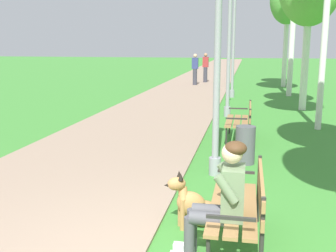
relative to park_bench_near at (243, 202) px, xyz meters
name	(u,v)px	position (x,y,z in m)	size (l,w,h in m)	color
paved_path	(206,76)	(-2.78, 23.15, -0.49)	(3.59, 60.00, 0.04)	gray
park_bench_near	(243,202)	(0.00, 0.00, 0.00)	(0.55, 1.50, 0.85)	olive
park_bench_mid	(242,118)	(-0.11, 5.04, 0.00)	(0.55, 1.50, 0.85)	olive
person_seated_on_near_bench	(222,196)	(-0.21, -0.29, 0.17)	(0.74, 0.49, 1.25)	#4C4C51
dog_shepherd	(196,206)	(-0.56, 0.40, -0.25)	(0.79, 0.45, 0.71)	#B27F47
lamp_post_near	(218,33)	(-0.49, 2.44, 1.82)	(0.24, 0.24, 4.51)	gray
lamp_post_mid	(229,34)	(-0.59, 8.12, 1.95)	(0.24, 0.24, 4.76)	gray
lamp_post_far	(234,41)	(-0.65, 12.67, 1.75)	(0.24, 0.24, 4.38)	gray
birch_tree_sixth	(288,1)	(1.76, 17.50, 3.73)	(1.75, 1.92, 5.51)	silver
litter_bin	(245,145)	(-0.01, 3.22, -0.16)	(0.36, 0.36, 0.70)	#515156
pedestrian_distant	(205,68)	(-2.38, 18.66, 0.33)	(0.32, 0.22, 1.65)	#383842
pedestrian_further_distant	(195,69)	(-2.75, 17.06, 0.33)	(0.32, 0.22, 1.65)	#383842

